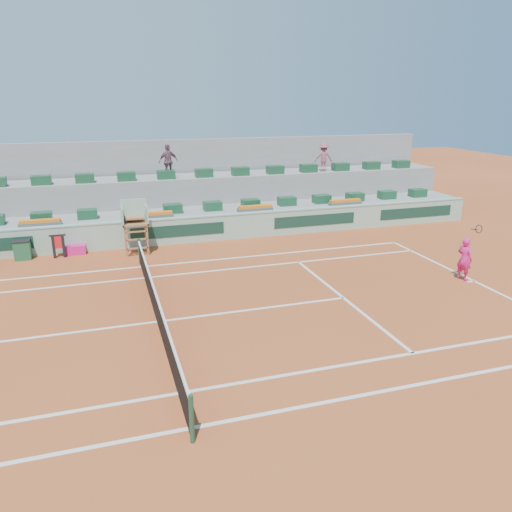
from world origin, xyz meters
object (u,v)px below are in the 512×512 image
Objects in this scene: drink_cooler_a at (23,250)px; player_bag at (75,250)px; umpire_chair at (135,219)px; tennis_player at (465,259)px.

player_bag is at bearing 1.57° from drink_cooler_a.
umpire_chair is 2.86× the size of drink_cooler_a.
drink_cooler_a is at bearing 173.11° from umpire_chair.
player_bag is 1.11× the size of drink_cooler_a.
tennis_player is (11.58, -7.18, -0.71)m from umpire_chair.
drink_cooler_a is (-2.08, -0.06, 0.22)m from player_bag.
drink_cooler_a is 18.06m from tennis_player.
tennis_player is at bearing -31.82° from umpire_chair.
umpire_chair is at bearing -6.89° from drink_cooler_a.
drink_cooler_a is at bearing -178.43° from player_bag.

